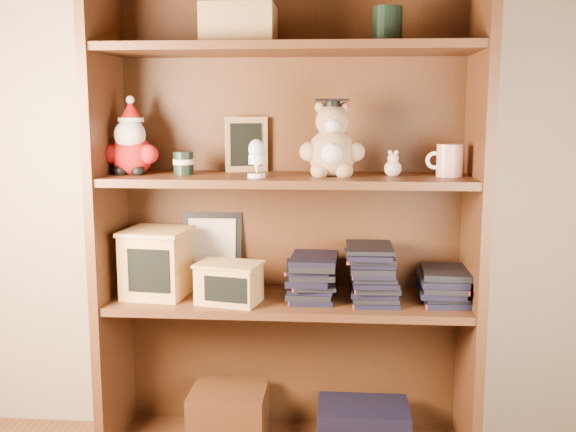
% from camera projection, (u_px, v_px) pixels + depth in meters
% --- Properties ---
extents(bookcase, '(1.20, 0.35, 1.60)m').
position_uv_depth(bookcase, '(288.00, 226.00, 2.20)').
color(bookcase, '#502C16').
rests_on(bookcase, ground).
extents(shelf_lower, '(1.14, 0.33, 0.02)m').
position_uv_depth(shelf_lower, '(288.00, 302.00, 2.19)').
color(shelf_lower, '#502C16').
rests_on(shelf_lower, ground).
extents(shelf_upper, '(1.14, 0.33, 0.02)m').
position_uv_depth(shelf_upper, '(288.00, 179.00, 2.12)').
color(shelf_upper, '#502C16').
rests_on(shelf_upper, ground).
extents(santa_plush, '(0.18, 0.13, 0.26)m').
position_uv_depth(santa_plush, '(131.00, 145.00, 2.14)').
color(santa_plush, '#A50F0F').
rests_on(santa_plush, shelf_upper).
extents(teachers_tin, '(0.06, 0.06, 0.07)m').
position_uv_depth(teachers_tin, '(183.00, 163.00, 2.14)').
color(teachers_tin, black).
rests_on(teachers_tin, shelf_upper).
extents(chalkboard_plaque, '(0.14, 0.10, 0.18)m').
position_uv_depth(chalkboard_plaque, '(246.00, 145.00, 2.23)').
color(chalkboard_plaque, '#9E7547').
rests_on(chalkboard_plaque, shelf_upper).
extents(egg_cup, '(0.06, 0.06, 0.12)m').
position_uv_depth(egg_cup, '(256.00, 157.00, 2.04)').
color(egg_cup, white).
rests_on(egg_cup, shelf_upper).
extents(grad_teddy_bear, '(0.20, 0.17, 0.25)m').
position_uv_depth(grad_teddy_bear, '(332.00, 146.00, 2.09)').
color(grad_teddy_bear, '#A27D55').
rests_on(grad_teddy_bear, shelf_upper).
extents(pink_figurine, '(0.05, 0.05, 0.08)m').
position_uv_depth(pink_figurine, '(393.00, 166.00, 2.09)').
color(pink_figurine, '#CAA59C').
rests_on(pink_figurine, shelf_upper).
extents(teacher_mug, '(0.11, 0.08, 0.10)m').
position_uv_depth(teacher_mug, '(449.00, 160.00, 2.07)').
color(teacher_mug, silver).
rests_on(teacher_mug, shelf_upper).
extents(certificate_frame, '(0.20, 0.05, 0.26)m').
position_uv_depth(certificate_frame, '(212.00, 249.00, 2.32)').
color(certificate_frame, black).
rests_on(certificate_frame, shelf_lower).
extents(treats_box, '(0.22, 0.22, 0.22)m').
position_uv_depth(treats_box, '(157.00, 262.00, 2.20)').
color(treats_box, tan).
rests_on(treats_box, shelf_lower).
extents(pencils_box, '(0.22, 0.18, 0.13)m').
position_uv_depth(pencils_box, '(229.00, 282.00, 2.12)').
color(pencils_box, tan).
rests_on(pencils_box, shelf_lower).
extents(book_stack_left, '(0.14, 0.20, 0.14)m').
position_uv_depth(book_stack_left, '(311.00, 277.00, 2.17)').
color(book_stack_left, black).
rests_on(book_stack_left, shelf_lower).
extents(book_stack_mid, '(0.14, 0.20, 0.19)m').
position_uv_depth(book_stack_mid, '(372.00, 271.00, 2.15)').
color(book_stack_mid, black).
rests_on(book_stack_mid, shelf_lower).
extents(book_stack_right, '(0.14, 0.20, 0.10)m').
position_uv_depth(book_stack_right, '(444.00, 287.00, 2.14)').
color(book_stack_right, black).
rests_on(book_stack_right, shelf_lower).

